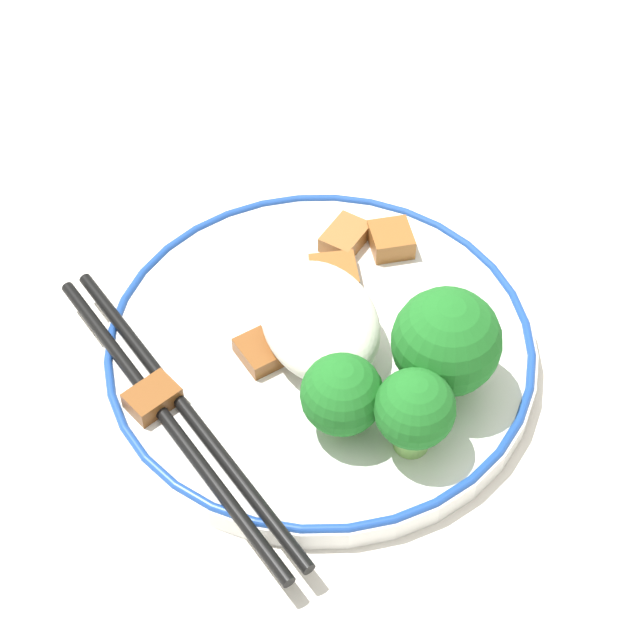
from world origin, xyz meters
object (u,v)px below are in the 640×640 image
(plate, at_px, (320,349))
(broccoli_back_center, at_px, (415,411))
(broccoli_back_right, at_px, (446,343))
(broccoli_back_left, at_px, (342,395))
(chopsticks, at_px, (176,414))

(plate, xyz_separation_m, broccoli_back_center, (-0.08, -0.02, 0.04))
(plate, height_order, broccoli_back_right, broccoli_back_right)
(broccoli_back_right, bearing_deg, broccoli_back_left, 97.74)
(broccoli_back_left, bearing_deg, plate, -6.67)
(plate, xyz_separation_m, broccoli_back_right, (-0.05, -0.05, 0.04))
(broccoli_back_left, height_order, broccoli_back_right, broccoli_back_right)
(broccoli_back_right, relative_size, chopsticks, 0.30)
(chopsticks, bearing_deg, plate, -74.14)
(broccoli_back_right, xyz_separation_m, chopsticks, (0.02, 0.14, -0.03))
(broccoli_back_left, bearing_deg, chopsticks, 68.90)
(plate, distance_m, broccoli_back_right, 0.08)
(broccoli_back_left, height_order, chopsticks, broccoli_back_left)
(broccoli_back_left, relative_size, broccoli_back_right, 0.73)
(plate, height_order, chopsticks, chopsticks)
(broccoli_back_left, distance_m, chopsticks, 0.09)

